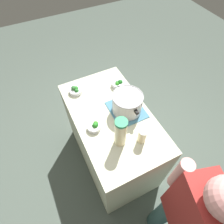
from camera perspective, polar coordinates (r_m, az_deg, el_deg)
The scene contains 10 objects.
ground_plane at distance 2.54m, azimuth 0.00°, elevation -13.38°, with size 8.00×8.00×0.00m, color #4C584F.
counter_slab at distance 2.12m, azimuth 0.00°, elevation -8.38°, with size 1.17×0.68×0.94m, color beige.
dish_cloth at distance 1.76m, azimuth 4.43°, elevation 0.71°, with size 0.33×0.30×0.01m, color teal.
cooking_pot at distance 1.68m, azimuth 4.64°, elevation 2.79°, with size 0.34×0.27×0.19m.
lemonade_pitcher at distance 1.45m, azimuth 2.62°, elevation -6.20°, with size 0.10×0.10×0.30m.
mason_jar at distance 1.54m, azimuth 9.13°, elevation -7.16°, with size 0.07×0.07×0.15m.
broccoli_bowl_front at distance 1.94m, azimuth 1.93°, elevation 8.57°, with size 0.14×0.14×0.08m.
broccoli_bowl_center at distance 1.91m, azimuth -10.99°, elevation 6.53°, with size 0.13×0.13×0.08m.
broccoli_bowl_back at distance 1.63m, azimuth -5.32°, elevation -4.30°, with size 0.12×0.12×0.07m.
person_cook at distance 1.55m, azimuth 21.04°, elevation -28.06°, with size 0.50×0.29×1.59m.
Camera 1 is at (0.90, -0.44, 2.34)m, focal length 30.17 mm.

